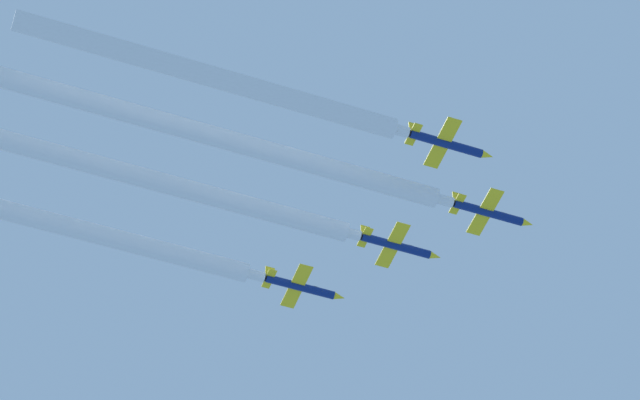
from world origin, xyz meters
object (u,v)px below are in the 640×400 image
jet_lead (491,213)px  jet_outer_left (302,287)px  jet_left_wingman (398,246)px  jet_right_wingman (448,144)px

jet_lead → jet_outer_left: bearing=-134.3°
jet_lead → jet_left_wingman: bearing=-132.7°
jet_lead → jet_right_wingman: size_ratio=1.00×
jet_left_wingman → jet_outer_left: jet_left_wingman is taller
jet_lead → jet_outer_left: jet_lead is taller
jet_lead → jet_right_wingman: (10.37, -10.85, -1.36)m
jet_outer_left → jet_left_wingman: bearing=44.1°
jet_lead → jet_left_wingman: 13.94m
jet_outer_left → jet_lead: bearing=45.7°
jet_lead → jet_right_wingman: jet_lead is taller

